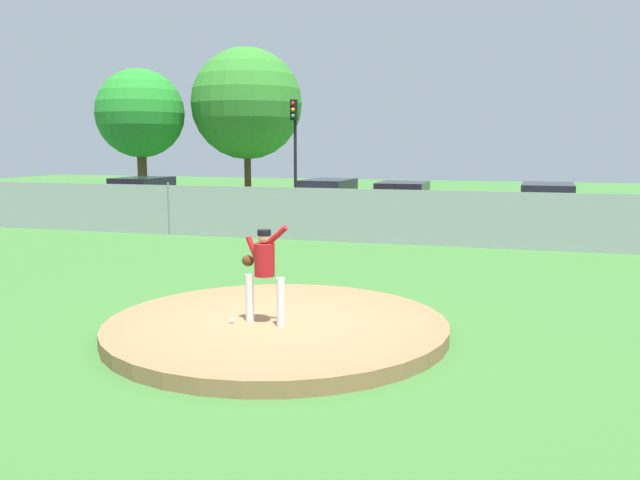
% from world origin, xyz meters
% --- Properties ---
extents(ground_plane, '(80.00, 80.00, 0.00)m').
position_xyz_m(ground_plane, '(0.00, 6.00, 0.00)').
color(ground_plane, '#386B2D').
extents(asphalt_strip, '(44.00, 7.00, 0.01)m').
position_xyz_m(asphalt_strip, '(0.00, 14.50, 0.00)').
color(asphalt_strip, '#2B2B2D').
rests_on(asphalt_strip, ground_plane).
extents(pitchers_mound, '(5.50, 5.50, 0.23)m').
position_xyz_m(pitchers_mound, '(0.00, 0.00, 0.12)').
color(pitchers_mound, olive).
rests_on(pitchers_mound, ground_plane).
extents(pitcher_youth, '(0.81, 0.32, 1.59)m').
position_xyz_m(pitcher_youth, '(-0.12, -0.24, 1.16)').
color(pitcher_youth, silver).
rests_on(pitcher_youth, pitchers_mound).
extents(baseball, '(0.07, 0.07, 0.07)m').
position_xyz_m(baseball, '(-0.63, -0.36, 0.27)').
color(baseball, white).
rests_on(baseball, pitchers_mound).
extents(chainlink_fence, '(37.57, 0.07, 1.77)m').
position_xyz_m(chainlink_fence, '(0.00, 10.00, 0.84)').
color(chainlink_fence, gray).
rests_on(chainlink_fence, ground_plane).
extents(parked_car_red, '(1.96, 4.04, 1.66)m').
position_xyz_m(parked_car_red, '(-0.25, 14.15, 0.79)').
color(parked_car_red, '#A81919').
rests_on(parked_car_red, ground_plane).
extents(parked_car_white, '(2.06, 4.45, 1.71)m').
position_xyz_m(parked_car_white, '(-3.12, 14.32, 0.82)').
color(parked_car_white, silver).
rests_on(parked_car_white, ground_plane).
extents(parked_car_burgundy, '(2.08, 4.52, 1.67)m').
position_xyz_m(parked_car_burgundy, '(-11.16, 14.40, 0.80)').
color(parked_car_burgundy, maroon).
rests_on(parked_car_burgundy, ground_plane).
extents(parked_car_silver, '(2.11, 4.88, 1.67)m').
position_xyz_m(parked_car_silver, '(4.79, 14.65, 0.81)').
color(parked_car_silver, '#B7BABF').
rests_on(parked_car_silver, ground_plane).
extents(traffic_light_near, '(0.28, 0.46, 4.98)m').
position_xyz_m(traffic_light_near, '(-5.86, 18.50, 3.40)').
color(traffic_light_near, black).
rests_on(traffic_light_near, ground_plane).
extents(tree_broad_right, '(4.62, 4.62, 6.94)m').
position_xyz_m(tree_broad_right, '(-15.33, 21.26, 4.61)').
color(tree_broad_right, '#4C331E').
rests_on(tree_broad_right, ground_plane).
extents(tree_leaning_west, '(5.99, 5.99, 8.19)m').
position_xyz_m(tree_leaning_west, '(-10.38, 23.89, 5.19)').
color(tree_leaning_west, '#4C331E').
rests_on(tree_leaning_west, ground_plane).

